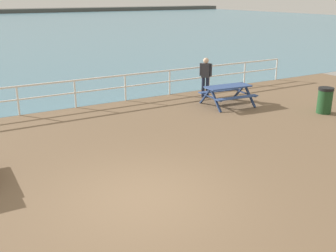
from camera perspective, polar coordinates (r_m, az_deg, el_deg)
name	(u,v)px	position (r m, az deg, el deg)	size (l,w,h in m)	color
ground_plane	(142,203)	(8.72, -3.77, -10.89)	(30.00, 24.00, 0.20)	brown
seaward_railing	(47,91)	(15.35, -16.92, 4.75)	(23.07, 0.07, 1.08)	white
picnic_table_near_right	(228,91)	(15.72, 8.55, 5.01)	(1.91, 1.67, 0.80)	#334C84
visitor	(206,75)	(16.83, 5.39, 7.28)	(0.39, 0.41, 1.66)	#1E2338
litter_bin	(325,100)	(15.62, 21.50, 3.44)	(0.55, 0.55, 0.95)	#1E4723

